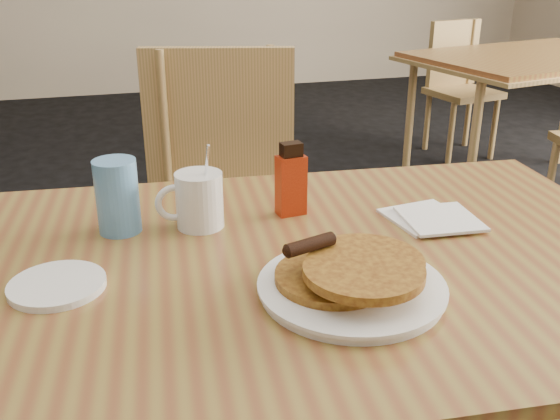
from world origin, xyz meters
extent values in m
cube|color=olive|center=(-0.01, -0.07, 0.73)|extent=(1.39, 0.99, 0.04)
cube|color=tan|center=(-0.01, -0.07, 0.71)|extent=(1.43, 1.04, 0.02)
cylinder|color=tan|center=(0.57, 0.29, 0.35)|extent=(0.04, 0.04, 0.71)
cube|color=olive|center=(1.87, 1.80, 0.73)|extent=(1.35, 1.03, 0.04)
cube|color=tan|center=(1.87, 1.80, 0.71)|extent=(1.40, 1.08, 0.02)
cylinder|color=tan|center=(1.34, 1.47, 0.35)|extent=(0.04, 0.04, 0.71)
cube|color=tan|center=(0.00, 0.59, 0.48)|extent=(0.55, 0.55, 0.04)
cube|color=tan|center=(0.00, 0.79, 0.75)|extent=(0.45, 0.16, 0.49)
cylinder|color=tan|center=(-0.19, 0.41, 0.23)|extent=(0.04, 0.04, 0.46)
cylinder|color=tan|center=(0.18, 0.77, 0.23)|extent=(0.04, 0.04, 0.46)
cube|color=tan|center=(1.89, 2.47, 0.41)|extent=(0.44, 0.44, 0.04)
cube|color=tan|center=(1.89, 2.64, 0.63)|extent=(0.38, 0.10, 0.41)
cylinder|color=tan|center=(1.74, 2.32, 0.19)|extent=(0.04, 0.04, 0.39)
cylinder|color=tan|center=(2.04, 2.62, 0.19)|extent=(0.04, 0.04, 0.39)
cylinder|color=white|center=(0.02, -0.21, 0.76)|extent=(0.29, 0.29, 0.02)
cylinder|color=white|center=(0.02, -0.21, 0.77)|extent=(0.30, 0.30, 0.01)
cylinder|color=#B07D24|center=(-0.01, -0.20, 0.78)|extent=(0.19, 0.19, 0.01)
cylinder|color=#B07D24|center=(0.05, -0.19, 0.79)|extent=(0.19, 0.19, 0.01)
cylinder|color=#B07D24|center=(0.02, -0.25, 0.81)|extent=(0.19, 0.19, 0.01)
cylinder|color=black|center=(-0.04, -0.17, 0.82)|extent=(0.09, 0.05, 0.02)
cylinder|color=white|center=(-0.17, 0.11, 0.81)|extent=(0.09, 0.09, 0.11)
torus|color=white|center=(-0.22, 0.11, 0.81)|extent=(0.08, 0.01, 0.08)
cylinder|color=black|center=(-0.17, 0.11, 0.85)|extent=(0.08, 0.08, 0.01)
cylinder|color=silver|center=(-0.16, 0.11, 0.84)|extent=(0.02, 0.06, 0.16)
cube|color=maroon|center=(0.02, 0.12, 0.81)|extent=(0.06, 0.04, 0.12)
cube|color=black|center=(0.02, 0.12, 0.89)|extent=(0.04, 0.03, 0.03)
cube|color=white|center=(0.27, 0.02, 0.75)|extent=(0.16, 0.16, 0.01)
cube|color=white|center=(0.29, -0.01, 0.76)|extent=(0.16, 0.16, 0.01)
cylinder|color=#5B9AD6|center=(-0.33, 0.13, 0.82)|extent=(0.09, 0.09, 0.14)
cylinder|color=white|center=(-0.44, -0.07, 0.76)|extent=(0.19, 0.19, 0.01)
camera|label=1|loc=(-0.33, -1.01, 1.26)|focal=40.00mm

